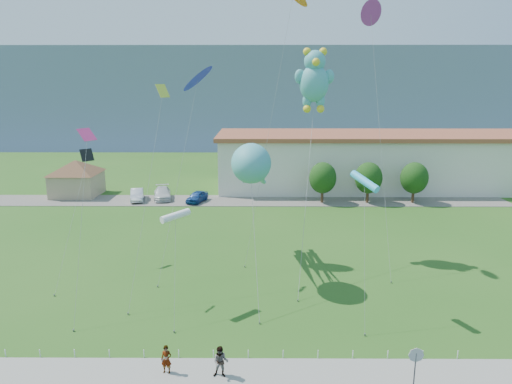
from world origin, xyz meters
TOP-DOWN VIEW (x-y plane):
  - ground at (0.00, 0.00)m, footprint 160.00×160.00m
  - sidewalk at (0.00, -2.75)m, footprint 80.00×2.50m
  - parking_strip at (0.00, 35.00)m, footprint 70.00×6.00m
  - hill_ridge at (0.00, 120.00)m, footprint 160.00×50.00m
  - pavilion at (-24.00, 38.00)m, footprint 9.20×9.20m
  - warehouse at (26.00, 44.00)m, footprint 61.00×15.00m
  - stop_sign at (9.50, -4.21)m, footprint 0.80×0.07m
  - rope_fence at (0.00, -1.30)m, footprint 26.05×0.05m
  - tree_near at (10.00, 34.00)m, footprint 3.60×3.60m
  - tree_mid at (16.00, 34.00)m, footprint 3.60×3.60m
  - tree_far at (22.00, 34.00)m, footprint 3.60×3.60m
  - pedestrian_left at (-3.38, -2.83)m, footprint 0.61×0.43m
  - pedestrian_right at (-0.42, -3.16)m, footprint 0.90×0.73m
  - parked_car_silver at (-14.82, 35.05)m, footprint 2.61×4.89m
  - parked_car_white at (-11.56, 35.87)m, footprint 3.22×5.70m
  - parked_car_blue at (-6.61, 34.21)m, footprint 2.96×4.53m
  - octopus_kite at (1.02, 10.57)m, footprint 3.02×14.10m
  - teddy_bear_kite at (6.39, 15.98)m, footprint 3.73×11.42m
  - small_kite_yellow at (-5.96, 9.97)m, footprint 2.27×7.95m
  - small_kite_orange at (4.29, 15.40)m, footprint 4.96×4.18m
  - small_kite_pink at (-10.36, 6.45)m, footprint 1.29×6.30m
  - small_kite_blue at (-3.71, 15.25)m, footprint 3.55×8.10m
  - small_kite_white at (-4.05, 5.01)m, footprint 0.59×4.83m
  - small_kite_cyan at (8.46, 4.26)m, footprint 0.52×4.38m
  - small_kite_black at (-13.22, 13.25)m, footprint 1.29×8.35m
  - small_kite_purple at (11.53, 18.06)m, footprint 1.80×10.17m

SIDE VIEW (x-z plane):
  - ground at x=0.00m, z-range 0.00..0.00m
  - parking_strip at x=0.00m, z-range 0.00..0.06m
  - sidewalk at x=0.00m, z-range 0.00..0.10m
  - rope_fence at x=0.00m, z-range 0.00..0.50m
  - parked_car_blue at x=-6.61m, z-range 0.06..1.49m
  - parked_car_silver at x=-14.82m, z-range 0.06..1.59m
  - parked_car_white at x=-11.56m, z-range 0.06..1.62m
  - pedestrian_left at x=-3.38m, z-range 0.10..1.69m
  - pedestrian_right at x=-0.42m, z-range 0.10..1.84m
  - stop_sign at x=9.50m, z-range 0.62..3.12m
  - pavilion at x=-24.00m, z-range 0.52..5.52m
  - tree_near at x=10.00m, z-range 0.65..6.12m
  - tree_mid at x=16.00m, z-range 0.65..6.12m
  - tree_far at x=22.00m, z-range 0.65..6.12m
  - warehouse at x=26.00m, z-range 0.02..8.22m
  - small_kite_white at x=-4.05m, z-range 3.06..10.14m
  - small_kite_black at x=-13.22m, z-range 3.44..13.28m
  - octopus_kite at x=1.02m, z-range 3.24..14.29m
  - small_kite_cyan at x=8.46m, z-range 4.31..13.95m
  - small_kite_pink at x=-10.36m, z-range 4.35..16.71m
  - hill_ridge at x=0.00m, z-range 0.00..25.00m
  - small_kite_yellow at x=-5.96m, z-range 5.23..20.51m
  - small_kite_blue at x=-3.71m, z-range 7.20..23.69m
  - teddy_bear_kite at x=6.39m, z-range 6.61..24.99m
  - small_kite_purple at x=11.53m, z-range 9.78..31.96m
  - small_kite_orange at x=4.29m, z-range 10.34..33.71m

